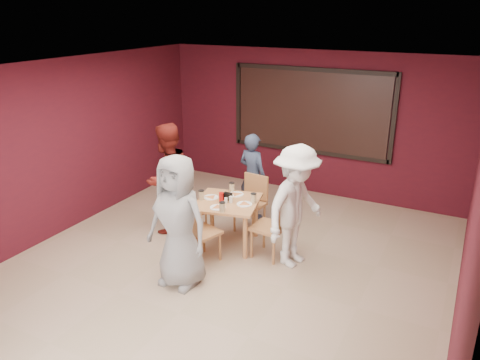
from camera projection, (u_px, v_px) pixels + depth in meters
The scene contains 11 objects.
floor at pixel (223, 270), 6.67m from camera, with size 7.00×7.00×0.00m, color tan.
window_blinds at pixel (310, 111), 8.97m from camera, with size 3.00×0.02×1.50m, color black.
dining_table at pixel (227, 206), 7.20m from camera, with size 1.12×1.12×0.89m.
chair_front at pixel (198, 230), 6.71m from camera, with size 0.56×0.56×0.92m.
chair_back at pixel (252, 199), 7.77m from camera, with size 0.49×0.49×0.93m.
chair_left at pixel (189, 208), 7.63m from camera, with size 0.44×0.44×0.80m.
chair_right at pixel (274, 224), 6.84m from camera, with size 0.50×0.50×0.96m.
diner_front at pixel (178, 222), 6.07m from camera, with size 0.89×0.58×1.81m, color gray.
diner_back at pixel (253, 176), 8.17m from camera, with size 0.55×0.36×1.52m, color #323E58.
diner_left at pixel (167, 178), 7.61m from camera, with size 0.88×0.69×1.82m, color maroon.
diner_right at pixel (296, 207), 6.56m from camera, with size 1.16×0.67×1.79m, color white.
Camera 1 is at (2.88, -5.05, 3.52)m, focal length 35.00 mm.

